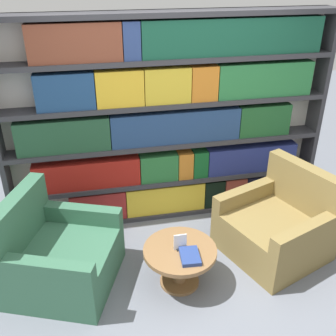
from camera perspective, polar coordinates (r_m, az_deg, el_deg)
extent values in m
plane|color=slate|center=(3.71, 4.66, -18.00)|extent=(14.00, 14.00, 0.00)
cube|color=silver|center=(4.32, -0.35, 7.11)|extent=(3.47, 0.05, 2.24)
cube|color=#333338|center=(4.83, 20.43, 7.66)|extent=(0.05, 0.30, 2.24)
cube|color=#333338|center=(4.72, -0.01, -5.97)|extent=(3.37, 0.30, 0.05)
cube|color=#333338|center=(4.49, -0.01, -1.49)|extent=(3.37, 0.30, 0.05)
cube|color=#333338|center=(4.29, -0.01, 3.72)|extent=(3.37, 0.30, 0.05)
cube|color=#333338|center=(4.13, -0.01, 9.41)|extent=(3.37, 0.30, 0.05)
cube|color=#333338|center=(4.00, -0.01, 15.50)|extent=(3.37, 0.30, 0.05)
cube|color=#333338|center=(3.93, -0.01, 21.53)|extent=(3.37, 0.30, 0.05)
cube|color=maroon|center=(4.52, -10.11, -5.18)|extent=(0.62, 0.20, 0.34)
cube|color=gold|center=(4.58, -0.46, -4.16)|extent=(0.91, 0.20, 0.34)
cube|color=black|center=(4.71, 6.50, -3.35)|extent=(0.24, 0.20, 0.34)
cube|color=brown|center=(4.80, 9.44, -2.99)|extent=(0.26, 0.20, 0.34)
cube|color=black|center=(4.97, 14.43, -2.36)|extent=(0.65, 0.20, 0.34)
cube|color=#A11D16|center=(4.31, -11.63, -0.75)|extent=(1.12, 0.20, 0.31)
cube|color=#286E36|center=(4.37, -1.43, 0.26)|extent=(0.42, 0.20, 0.31)
cube|color=orange|center=(4.42, 2.38, 0.64)|extent=(0.16, 0.20, 0.31)
cube|color=#145928|center=(4.47, 4.53, 0.85)|extent=(0.16, 0.20, 0.31)
cube|color=navy|center=(4.67, 11.83, 1.56)|extent=(1.05, 0.20, 0.31)
cube|color=#224C32|center=(4.12, -14.95, 4.68)|extent=(0.93, 0.20, 0.35)
cube|color=navy|center=(4.21, 1.10, 6.14)|extent=(1.38, 0.20, 0.35)
cube|color=#1E5529|center=(4.52, 13.53, 6.95)|extent=(0.58, 0.20, 0.35)
cube|color=navy|center=(3.96, -14.72, 10.80)|extent=(0.56, 0.20, 0.36)
cube|color=gold|center=(3.97, -7.07, 11.53)|extent=(0.47, 0.20, 0.36)
cube|color=gold|center=(4.04, -0.20, 12.01)|extent=(0.47, 0.20, 0.36)
cube|color=orange|center=(4.13, 5.09, 12.27)|extent=(0.28, 0.20, 0.36)
cube|color=#29753D|center=(4.36, 13.65, 12.47)|extent=(1.03, 0.20, 0.36)
cube|color=brown|center=(3.86, -13.38, 17.34)|extent=(0.85, 0.20, 0.35)
cube|color=navy|center=(3.88, -5.41, 18.01)|extent=(0.16, 0.20, 0.35)
cube|color=#164D37|center=(4.12, 9.36, 18.36)|extent=(1.83, 0.20, 0.35)
cube|color=#336047|center=(3.81, -14.79, -13.30)|extent=(1.15, 1.16, 0.41)
cube|color=#336047|center=(3.71, -20.94, -7.15)|extent=(0.46, 0.89, 0.47)
cube|color=#336047|center=(3.34, -16.89, -14.03)|extent=(0.74, 0.38, 0.17)
cube|color=#336047|center=(3.90, -12.15, -6.59)|extent=(0.74, 0.38, 0.17)
cube|color=olive|center=(4.16, 14.97, -9.35)|extent=(1.15, 1.16, 0.41)
cube|color=olive|center=(4.17, 19.23, -2.66)|extent=(0.45, 0.89, 0.47)
cube|color=olive|center=(4.17, 10.94, -3.92)|extent=(0.74, 0.38, 0.17)
cube|color=olive|center=(3.76, 19.08, -9.10)|extent=(0.74, 0.38, 0.17)
cylinder|color=brown|center=(3.70, 1.70, -14.25)|extent=(0.12, 0.12, 0.36)
cylinder|color=brown|center=(3.81, 1.67, -16.05)|extent=(0.36, 0.36, 0.03)
cylinder|color=brown|center=(3.57, 1.75, -11.90)|extent=(0.66, 0.66, 0.04)
cube|color=black|center=(3.55, 1.76, -11.59)|extent=(0.07, 0.06, 0.01)
cube|color=white|center=(3.51, 1.77, -10.67)|extent=(0.12, 0.01, 0.16)
cube|color=navy|center=(3.46, 3.19, -12.66)|extent=(0.18, 0.25, 0.04)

